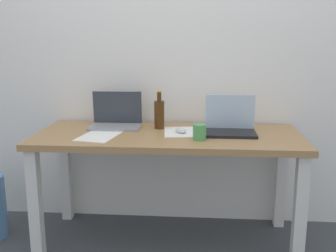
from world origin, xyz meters
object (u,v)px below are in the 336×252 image
object	(u,v)px
coffee_mug	(199,132)
laptop_right	(230,125)
desk	(168,149)
computer_mouse	(181,130)
beer_bottle	(159,114)
laptop_left	(116,119)

from	to	relation	value
coffee_mug	laptop_right	bearing A→B (deg)	43.72
desk	computer_mouse	bearing A→B (deg)	16.07
desk	coffee_mug	distance (m)	0.29
laptop_right	desk	bearing A→B (deg)	-173.65
beer_bottle	computer_mouse	bearing A→B (deg)	-39.89
laptop_left	coffee_mug	xyz separation A→B (m)	(0.57, -0.30, -0.01)
desk	beer_bottle	distance (m)	0.26
beer_bottle	computer_mouse	xyz separation A→B (m)	(0.15, -0.13, -0.09)
beer_bottle	computer_mouse	world-z (taller)	beer_bottle
laptop_right	coffee_mug	bearing A→B (deg)	-136.28
computer_mouse	beer_bottle	bearing A→B (deg)	109.55
desk	coffee_mug	xyz separation A→B (m)	(0.20, -0.14, 0.15)
laptop_left	beer_bottle	world-z (taller)	beer_bottle
laptop_right	coffee_mug	xyz separation A→B (m)	(-0.20, -0.19, -0.01)
coffee_mug	laptop_left	bearing A→B (deg)	152.22
desk	computer_mouse	xyz separation A→B (m)	(0.08, 0.02, 0.12)
laptop_right	computer_mouse	bearing A→B (deg)	-176.18
computer_mouse	coffee_mug	world-z (taller)	coffee_mug
laptop_right	beer_bottle	size ratio (longest dim) A/B	1.25
laptop_left	laptop_right	distance (m)	0.78
computer_mouse	laptop_right	bearing A→B (deg)	-26.74
desk	coffee_mug	size ratio (longest dim) A/B	17.86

